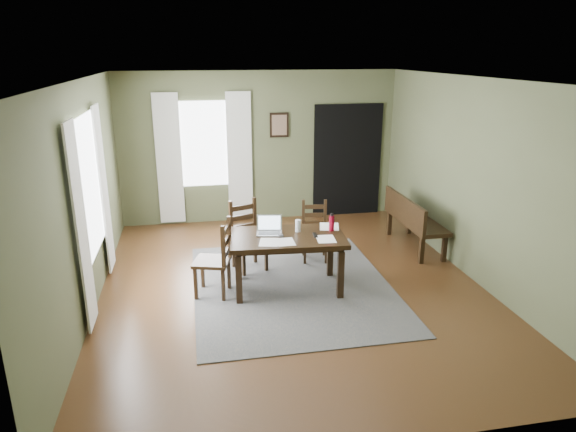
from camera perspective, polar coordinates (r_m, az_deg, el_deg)
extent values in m
cube|color=#492C16|center=(6.96, 0.47, -7.86)|extent=(5.00, 6.00, 0.01)
cube|color=#545B3B|center=(9.38, -3.13, 7.62)|extent=(5.00, 0.02, 2.70)
cube|color=#545B3B|center=(3.77, 9.59, -8.66)|extent=(5.00, 0.02, 2.70)
cube|color=#545B3B|center=(6.49, -21.69, 1.70)|extent=(0.02, 6.00, 2.70)
cube|color=#545B3B|center=(7.38, 19.93, 3.74)|extent=(0.02, 6.00, 2.70)
cube|color=white|center=(6.28, 0.53, 14.98)|extent=(5.00, 6.00, 0.02)
cube|color=#484848|center=(6.96, 0.47, -7.78)|extent=(2.60, 3.20, 0.01)
cube|color=black|center=(6.61, -0.10, -2.43)|extent=(1.54, 0.99, 0.06)
cube|color=black|center=(6.63, -0.09, -2.87)|extent=(1.37, 0.83, 0.05)
cube|color=black|center=(6.41, -5.48, -7.02)|extent=(0.08, 0.08, 0.63)
cube|color=black|center=(7.04, -5.61, -4.67)|extent=(0.08, 0.08, 0.63)
cube|color=black|center=(6.55, 5.86, -6.47)|extent=(0.08, 0.08, 0.63)
cube|color=black|center=(7.17, 4.70, -4.22)|extent=(0.08, 0.08, 0.63)
cube|color=black|center=(6.63, -8.46, -5.03)|extent=(0.54, 0.54, 0.04)
cube|color=black|center=(6.92, -9.46, -6.18)|extent=(0.05, 0.05, 0.43)
cube|color=black|center=(6.84, -6.58, -6.33)|extent=(0.05, 0.05, 0.43)
cube|color=black|center=(6.61, -10.22, -7.42)|extent=(0.05, 0.05, 0.43)
cube|color=black|center=(6.53, -7.20, -7.60)|extent=(0.05, 0.05, 0.43)
cube|color=black|center=(6.65, -6.54, -2.26)|extent=(0.06, 0.06, 0.54)
cube|color=black|center=(6.31, -7.22, -3.42)|extent=(0.06, 0.06, 0.54)
cube|color=black|center=(6.54, -6.82, -4.02)|extent=(0.11, 0.32, 0.07)
cube|color=black|center=(6.48, -6.87, -2.83)|extent=(0.11, 0.32, 0.07)
cube|color=black|center=(6.43, -6.92, -1.61)|extent=(0.11, 0.32, 0.07)
cube|color=black|center=(7.32, -4.32, -2.64)|extent=(0.55, 0.55, 0.04)
cube|color=black|center=(7.19, -4.93, -5.05)|extent=(0.05, 0.05, 0.42)
cube|color=black|center=(7.49, -6.09, -4.13)|extent=(0.05, 0.05, 0.42)
cube|color=black|center=(7.33, -2.43, -4.53)|extent=(0.05, 0.05, 0.42)
cube|color=black|center=(7.62, -3.67, -3.65)|extent=(0.05, 0.05, 0.42)
cube|color=black|center=(7.33, -6.36, -0.37)|extent=(0.06, 0.06, 0.54)
cube|color=black|center=(7.47, -3.74, 0.08)|extent=(0.06, 0.06, 0.54)
cube|color=black|center=(7.44, -5.01, -1.20)|extent=(0.31, 0.13, 0.07)
cube|color=black|center=(7.40, -5.04, -0.14)|extent=(0.31, 0.13, 0.07)
cube|color=black|center=(7.35, -5.07, 0.93)|extent=(0.31, 0.13, 0.07)
cube|color=black|center=(7.66, 3.01, -2.06)|extent=(0.44, 0.44, 0.04)
cube|color=black|center=(7.58, 1.89, -3.96)|extent=(0.04, 0.04, 0.38)
cube|color=black|center=(7.87, 1.75, -3.11)|extent=(0.04, 0.04, 0.38)
cube|color=black|center=(7.60, 4.26, -3.92)|extent=(0.04, 0.04, 0.38)
cube|color=black|center=(7.89, 4.03, -3.07)|extent=(0.04, 0.04, 0.38)
cube|color=black|center=(7.73, 1.71, 0.10)|extent=(0.05, 0.05, 0.48)
cube|color=black|center=(7.76, 4.15, 0.13)|extent=(0.05, 0.05, 0.48)
cube|color=black|center=(7.78, 2.92, -0.79)|extent=(0.29, 0.07, 0.06)
cube|color=black|center=(7.74, 2.93, 0.11)|extent=(0.29, 0.07, 0.06)
cube|color=black|center=(7.70, 2.95, 1.03)|extent=(0.29, 0.07, 0.06)
cube|color=black|center=(8.39, 14.05, -0.50)|extent=(0.48, 1.49, 0.06)
cube|color=black|center=(8.02, 16.97, -3.46)|extent=(0.06, 0.06, 0.42)
cube|color=black|center=(7.86, 14.63, -3.68)|extent=(0.06, 0.06, 0.42)
cube|color=black|center=(9.09, 13.33, -0.62)|extent=(0.06, 0.06, 0.42)
cube|color=black|center=(8.95, 11.21, -0.76)|extent=(0.06, 0.06, 0.42)
cube|color=black|center=(8.25, 12.81, 0.81)|extent=(0.05, 1.49, 0.36)
cube|color=#B7B7BC|center=(6.66, -2.10, -1.95)|extent=(0.37, 0.28, 0.02)
cube|color=#B7B7BC|center=(6.74, -2.08, -0.72)|extent=(0.34, 0.11, 0.22)
cube|color=silver|center=(6.73, -2.09, -0.74)|extent=(0.29, 0.09, 0.18)
cube|color=#3F3F42|center=(6.65, -2.10, -1.91)|extent=(0.30, 0.18, 0.00)
cube|color=#3F3F42|center=(6.57, -0.82, -2.16)|extent=(0.06, 0.09, 0.03)
cube|color=black|center=(6.61, 3.04, -2.12)|extent=(0.06, 0.17, 0.02)
cylinder|color=silver|center=(6.73, 1.12, -1.08)|extent=(0.09, 0.09, 0.16)
cylinder|color=#B10D2D|center=(6.78, 4.87, -0.81)|extent=(0.08, 0.08, 0.21)
cylinder|color=black|center=(6.74, 4.90, 0.16)|extent=(0.04, 0.04, 0.03)
cube|color=white|center=(6.38, -2.13, -2.92)|extent=(0.30, 0.35, 0.00)
cube|color=white|center=(6.50, 4.22, -2.57)|extent=(0.25, 0.32, 0.00)
cube|color=white|center=(6.96, 4.60, -1.18)|extent=(0.32, 0.38, 0.00)
cube|color=white|center=(6.39, -0.30, -2.90)|extent=(0.22, 0.29, 0.00)
cube|color=white|center=(6.65, -21.24, 3.02)|extent=(0.01, 1.30, 1.70)
cube|color=white|center=(9.25, -9.32, 7.90)|extent=(1.00, 0.01, 1.50)
cube|color=silver|center=(5.94, -21.98, -1.28)|extent=(0.03, 0.48, 2.30)
cube|color=silver|center=(7.49, -19.78, 2.77)|extent=(0.03, 0.48, 2.30)
cube|color=silver|center=(9.27, -13.08, 6.12)|extent=(0.44, 0.03, 2.30)
cube|color=silver|center=(9.31, -5.40, 6.54)|extent=(0.44, 0.03, 2.30)
cube|color=black|center=(9.34, -0.99, 10.08)|extent=(0.34, 0.03, 0.44)
cube|color=brown|center=(9.32, -0.97, 10.07)|extent=(0.27, 0.01, 0.36)
cube|color=black|center=(9.76, 6.62, 6.14)|extent=(1.30, 0.03, 2.10)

